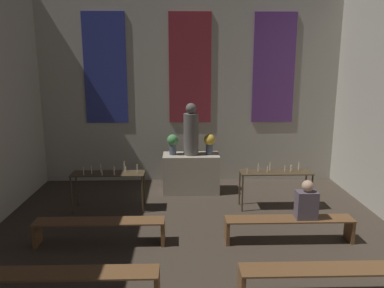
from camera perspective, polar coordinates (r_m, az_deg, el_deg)
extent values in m
cube|color=#B2AD9E|center=(9.70, -0.30, 8.55)|extent=(7.83, 0.12, 4.89)
cube|color=navy|center=(9.78, -13.08, 11.14)|extent=(1.06, 0.03, 2.74)
cube|color=maroon|center=(9.60, -0.30, 11.44)|extent=(1.06, 0.03, 2.74)
cube|color=#60337F|center=(9.88, 12.37, 11.18)|extent=(1.06, 0.03, 2.74)
cube|color=#ADA38E|center=(9.07, -0.14, -4.45)|extent=(1.34, 0.66, 0.93)
cylinder|color=#5B5651|center=(8.84, -0.15, 1.49)|extent=(0.36, 0.36, 0.98)
sphere|color=#5B5651|center=(8.75, -0.15, 5.45)|extent=(0.25, 0.25, 0.25)
cylinder|color=#4C5666|center=(8.92, -2.94, -0.80)|extent=(0.17, 0.17, 0.26)
sphere|color=#4C9351|center=(8.87, -2.96, 0.61)|extent=(0.27, 0.27, 0.27)
cylinder|color=#4C5666|center=(8.94, 2.65, -0.77)|extent=(0.17, 0.17, 0.26)
sphere|color=gold|center=(8.89, 2.66, 0.65)|extent=(0.27, 0.27, 0.27)
cube|color=#473823|center=(8.08, -12.68, -4.41)|extent=(1.52, 0.45, 0.02)
cylinder|color=#473823|center=(8.19, -17.88, -7.45)|extent=(0.04, 0.04, 0.79)
cylinder|color=#473823|center=(7.91, -7.54, -7.65)|extent=(0.04, 0.04, 0.79)
cylinder|color=#473823|center=(8.55, -17.16, -6.57)|extent=(0.04, 0.04, 0.79)
cylinder|color=#473823|center=(8.28, -7.27, -6.72)|extent=(0.04, 0.04, 0.79)
cylinder|color=silver|center=(8.15, -13.73, -3.65)|extent=(0.02, 0.02, 0.16)
sphere|color=#F9CC4C|center=(8.12, -13.76, -3.01)|extent=(0.02, 0.02, 0.02)
cylinder|color=silver|center=(7.95, -13.56, -4.31)|extent=(0.02, 0.02, 0.09)
sphere|color=#F9CC4C|center=(7.93, -13.58, -3.90)|extent=(0.02, 0.02, 0.02)
cylinder|color=silver|center=(8.05, -16.20, -3.96)|extent=(0.02, 0.02, 0.17)
sphere|color=#F9CC4C|center=(8.02, -16.25, -3.30)|extent=(0.02, 0.02, 0.02)
cylinder|color=silver|center=(8.07, -10.05, -3.89)|extent=(0.02, 0.02, 0.10)
sphere|color=#F9CC4C|center=(8.05, -10.07, -3.48)|extent=(0.02, 0.02, 0.02)
cylinder|color=silver|center=(8.07, -15.06, -3.88)|extent=(0.02, 0.02, 0.16)
sphere|color=#F9CC4C|center=(8.04, -15.10, -3.24)|extent=(0.02, 0.02, 0.02)
cylinder|color=silver|center=(7.98, -8.34, -3.79)|extent=(0.02, 0.02, 0.16)
sphere|color=#F9CC4C|center=(7.95, -8.36, -3.16)|extent=(0.02, 0.02, 0.02)
cylinder|color=silver|center=(7.89, -11.80, -4.04)|extent=(0.02, 0.02, 0.17)
sphere|color=#F9CC4C|center=(7.86, -11.83, -3.35)|extent=(0.02, 0.02, 0.02)
cylinder|color=silver|center=(8.18, -10.28, -3.38)|extent=(0.02, 0.02, 0.17)
sphere|color=#F9CC4C|center=(8.16, -10.31, -2.71)|extent=(0.02, 0.02, 0.02)
cube|color=#473823|center=(8.18, 12.64, -4.20)|extent=(1.52, 0.45, 0.02)
cylinder|color=#473823|center=(7.97, 7.68, -7.50)|extent=(0.04, 0.04, 0.79)
cylinder|color=#473823|center=(8.33, 17.77, -7.11)|extent=(0.04, 0.04, 0.79)
cylinder|color=#473823|center=(8.34, 7.25, -6.59)|extent=(0.04, 0.04, 0.79)
cylinder|color=#473823|center=(8.68, 16.92, -6.27)|extent=(0.04, 0.04, 0.79)
cylinder|color=silver|center=(8.38, 15.96, -3.36)|extent=(0.02, 0.02, 0.16)
sphere|color=#F9CC4C|center=(8.35, 15.99, -2.75)|extent=(0.02, 0.02, 0.02)
cylinder|color=silver|center=(8.09, 11.42, -3.88)|extent=(0.02, 0.02, 0.10)
sphere|color=#F9CC4C|center=(8.07, 11.44, -3.46)|extent=(0.02, 0.02, 0.02)
cylinder|color=silver|center=(8.10, 10.08, -3.62)|extent=(0.02, 0.02, 0.15)
sphere|color=#F9CC4C|center=(8.08, 10.10, -3.02)|extent=(0.02, 0.02, 0.02)
cylinder|color=silver|center=(8.34, 14.90, -3.60)|extent=(0.02, 0.02, 0.09)
sphere|color=#F9CC4C|center=(8.32, 14.93, -3.20)|extent=(0.02, 0.02, 0.02)
cylinder|color=silver|center=(8.23, 11.80, -3.44)|extent=(0.02, 0.02, 0.15)
sphere|color=#F9CC4C|center=(8.21, 11.83, -2.86)|extent=(0.02, 0.02, 0.02)
cylinder|color=silver|center=(7.92, 8.39, -4.14)|extent=(0.02, 0.02, 0.10)
sphere|color=#F9CC4C|center=(7.90, 8.41, -3.72)|extent=(0.02, 0.02, 0.02)
cylinder|color=silver|center=(8.24, 14.82, -3.69)|extent=(0.02, 0.02, 0.12)
sphere|color=#F9CC4C|center=(8.22, 14.84, -3.21)|extent=(0.02, 0.02, 0.02)
cylinder|color=silver|center=(8.23, 13.98, -3.72)|extent=(0.02, 0.02, 0.11)
sphere|color=#F9CC4C|center=(8.21, 14.00, -3.28)|extent=(0.02, 0.02, 0.02)
cube|color=brown|center=(5.34, -17.69, -18.22)|extent=(2.22, 0.36, 0.03)
cube|color=brown|center=(5.27, -5.34, -20.81)|extent=(0.06, 0.32, 0.41)
cube|color=brown|center=(5.47, 19.45, -17.53)|extent=(2.22, 0.36, 0.03)
cube|color=brown|center=(5.32, 7.57, -20.54)|extent=(0.06, 0.32, 0.41)
cube|color=brown|center=(6.73, -13.90, -11.35)|extent=(2.22, 0.36, 0.03)
cube|color=brown|center=(7.13, -22.55, -12.50)|extent=(0.06, 0.32, 0.41)
cube|color=brown|center=(6.68, -4.45, -13.23)|extent=(0.06, 0.32, 0.41)
cube|color=brown|center=(6.84, 14.59, -11.00)|extent=(2.22, 0.36, 0.03)
cube|color=brown|center=(6.72, 5.35, -13.10)|extent=(0.06, 0.32, 0.41)
cube|color=brown|center=(7.29, 22.87, -11.94)|extent=(0.06, 0.32, 0.41)
cube|color=#564C56|center=(6.83, 17.03, -8.87)|extent=(0.36, 0.24, 0.49)
sphere|color=tan|center=(6.72, 17.21, -6.13)|extent=(0.20, 0.20, 0.20)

